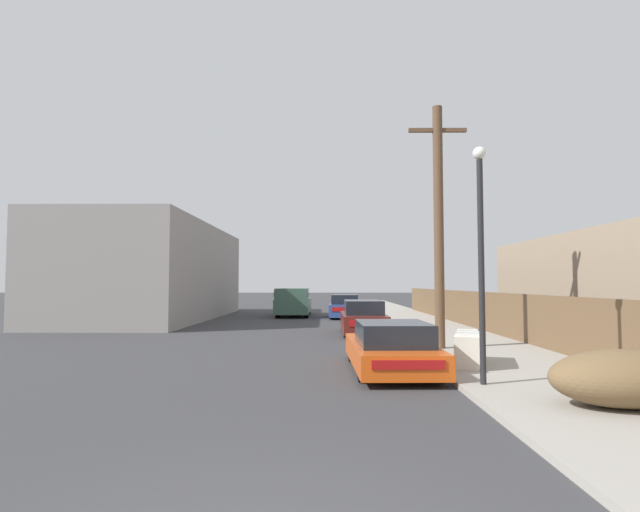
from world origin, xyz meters
name	(u,v)px	position (x,y,z in m)	size (l,w,h in m)	color
sidewalk_curb	(412,321)	(5.30, 23.50, 0.06)	(4.20, 63.00, 0.12)	#9E998E
discarded_fridge	(470,348)	(4.13, 8.57, 0.51)	(1.19, 1.91, 0.81)	silver
parked_sports_car_red	(391,348)	(2.16, 8.30, 0.55)	(1.96, 4.58, 1.19)	#E05114
car_parked_mid	(363,318)	(2.15, 16.93, 0.65)	(1.75, 4.26, 1.40)	#5B1E19
car_parked_far	(345,307)	(1.77, 26.64, 0.66)	(1.97, 4.16, 1.41)	#2D478C
pickup_truck	(293,302)	(-1.44, 28.17, 0.90)	(2.11, 5.82, 1.78)	#385647
utility_pole	(439,222)	(4.10, 11.64, 3.98)	(1.80, 0.30, 7.49)	brown
street_lamp	(481,245)	(3.68, 6.19, 2.85)	(0.26, 0.26, 4.70)	#232326
brush_pile	(625,378)	(5.36, 4.39, 0.58)	(2.38, 1.43, 0.91)	brown
wooden_fence	(492,313)	(7.25, 16.31, 0.93)	(0.08, 36.34, 1.61)	brown
building_left_block	(155,272)	(-9.55, 25.95, 2.75)	(7.00, 17.07, 5.50)	gray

